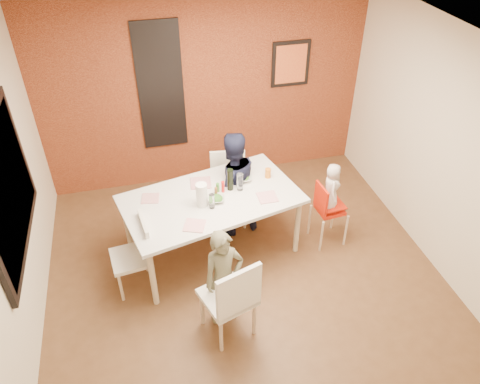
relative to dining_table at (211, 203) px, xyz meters
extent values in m
plane|color=brown|center=(0.28, -0.56, -0.76)|extent=(4.50, 4.50, 0.00)
cube|color=white|center=(0.28, -0.56, 1.94)|extent=(4.50, 4.50, 0.02)
cube|color=beige|center=(0.28, 1.69, 0.59)|extent=(4.50, 0.02, 2.70)
cube|color=beige|center=(-1.97, -0.56, 0.59)|extent=(0.02, 4.50, 2.70)
cube|color=beige|center=(2.53, -0.56, 0.59)|extent=(0.02, 4.50, 2.70)
cube|color=maroon|center=(0.28, 1.67, 0.59)|extent=(4.50, 0.02, 2.70)
cube|color=black|center=(-1.94, -0.36, 0.79)|extent=(0.05, 1.70, 1.30)
cube|color=black|center=(-1.93, -0.36, 0.79)|extent=(0.02, 1.55, 1.15)
cube|color=white|center=(-0.32, 1.66, 0.74)|extent=(0.55, 0.03, 1.70)
cube|color=black|center=(-0.32, 1.65, 0.74)|extent=(0.60, 0.03, 1.76)
cube|color=black|center=(1.48, 1.65, 0.89)|extent=(0.54, 0.03, 0.64)
cube|color=orange|center=(1.48, 1.64, 0.89)|extent=(0.44, 0.01, 0.54)
cube|color=silver|center=(0.00, 0.00, 0.05)|extent=(2.19, 1.53, 0.04)
cylinder|color=#C1AF90|center=(-0.78, -0.66, -0.36)|extent=(0.07, 0.07, 0.79)
cylinder|color=#C1AF90|center=(-0.99, 0.25, -0.36)|extent=(0.07, 0.07, 0.79)
cylinder|color=#C1AF90|center=(0.99, -0.25, -0.36)|extent=(0.07, 0.07, 0.79)
cylinder|color=#C1AF90|center=(0.78, 0.66, -0.36)|extent=(0.07, 0.07, 0.79)
cube|color=white|center=(-0.08, -1.18, -0.27)|extent=(0.60, 0.60, 0.05)
cube|color=white|center=(-0.02, -1.39, 0.00)|extent=(0.47, 0.19, 0.54)
cylinder|color=tan|center=(0.04, -0.94, -0.52)|extent=(0.04, 0.04, 0.47)
cylinder|color=tan|center=(0.16, -1.31, -0.52)|extent=(0.04, 0.04, 0.47)
cylinder|color=tan|center=(-0.33, -1.06, -0.52)|extent=(0.04, 0.04, 0.47)
cylinder|color=tan|center=(-0.21, -1.43, -0.52)|extent=(0.04, 0.04, 0.47)
cube|color=white|center=(0.33, 0.52, -0.30)|extent=(0.50, 0.50, 0.05)
cube|color=white|center=(0.36, 0.73, -0.05)|extent=(0.45, 0.10, 0.51)
cylinder|color=tan|center=(0.12, 0.37, -0.54)|extent=(0.04, 0.04, 0.44)
cylinder|color=tan|center=(0.18, 0.73, -0.54)|extent=(0.04, 0.04, 0.44)
cylinder|color=tan|center=(0.49, 0.32, -0.54)|extent=(0.04, 0.04, 0.44)
cylinder|color=tan|center=(0.54, 0.68, -0.54)|extent=(0.04, 0.04, 0.44)
cube|color=white|center=(-0.98, -0.34, -0.32)|extent=(0.47, 0.47, 0.05)
cube|color=white|center=(-0.79, -0.31, -0.08)|extent=(0.09, 0.42, 0.48)
cylinder|color=#C9B596|center=(-1.17, -0.19, -0.55)|extent=(0.03, 0.03, 0.42)
cylinder|color=#C9B596|center=(-0.83, -0.15, -0.55)|extent=(0.03, 0.03, 0.42)
cylinder|color=#C9B596|center=(-1.13, -0.53, -0.55)|extent=(0.03, 0.03, 0.42)
cylinder|color=#C9B596|center=(-0.79, -0.49, -0.55)|extent=(0.03, 0.03, 0.42)
cube|color=red|center=(1.44, -0.14, -0.27)|extent=(0.33, 0.33, 0.04)
cube|color=red|center=(1.30, -0.15, -0.07)|extent=(0.05, 0.30, 0.35)
cube|color=red|center=(1.44, -0.14, -0.19)|extent=(0.33, 0.33, 0.02)
cylinder|color=#C8B194|center=(1.62, -0.30, -0.52)|extent=(0.03, 0.03, 0.46)
cylinder|color=#C8B194|center=(1.29, -0.32, -0.52)|extent=(0.03, 0.03, 0.46)
cylinder|color=#C8B194|center=(1.60, 0.04, -0.52)|extent=(0.03, 0.03, 0.46)
cylinder|color=#C8B194|center=(1.26, 0.01, -0.52)|extent=(0.03, 0.03, 0.46)
imported|color=#5F5C44|center=(-0.08, -1.02, -0.17)|extent=(0.47, 0.36, 1.17)
imported|color=#161932|center=(0.33, 0.36, -0.05)|extent=(0.75, 0.63, 1.41)
imported|color=beige|center=(1.42, -0.14, 0.07)|extent=(0.27, 0.35, 0.63)
cube|color=white|center=(-0.27, -0.44, 0.08)|extent=(0.28, 0.28, 0.01)
cube|color=silver|center=(-0.06, 0.31, 0.08)|extent=(0.27, 0.27, 0.01)
cube|color=white|center=(0.63, -0.16, 0.08)|extent=(0.22, 0.22, 0.01)
cube|color=white|center=(-0.68, 0.15, 0.08)|extent=(0.23, 0.23, 0.01)
imported|color=silver|center=(0.05, -0.07, 0.10)|extent=(0.23, 0.23, 0.05)
imported|color=silver|center=(0.44, 0.26, 0.10)|extent=(0.27, 0.27, 0.06)
cylinder|color=black|center=(0.25, 0.11, 0.21)|extent=(0.07, 0.07, 0.27)
cylinder|color=white|center=(-0.02, -0.18, 0.16)|extent=(0.06, 0.06, 0.18)
cylinder|color=silver|center=(0.36, 0.07, 0.18)|extent=(0.08, 0.08, 0.22)
cylinder|color=white|center=(-0.12, -0.11, 0.22)|extent=(0.13, 0.13, 0.28)
cylinder|color=red|center=(0.16, 0.08, 0.15)|extent=(0.04, 0.04, 0.15)
cylinder|color=#387B29|center=(0.09, 0.04, 0.15)|extent=(0.04, 0.04, 0.15)
cylinder|color=brown|center=(0.06, 0.00, 0.14)|extent=(0.03, 0.03, 0.13)
cylinder|color=orange|center=(0.75, 0.23, 0.13)|extent=(0.07, 0.07, 0.12)
camera|label=1|loc=(-0.71, -4.20, 3.34)|focal=35.00mm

